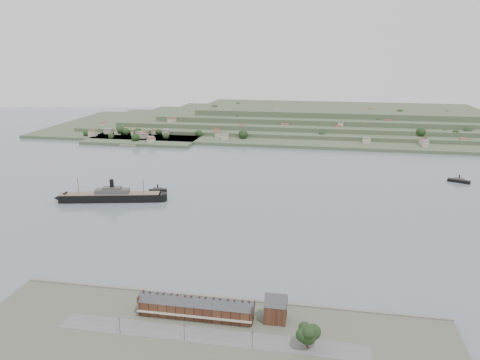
% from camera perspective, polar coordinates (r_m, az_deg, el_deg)
% --- Properties ---
extents(ground, '(1400.00, 1400.00, 0.00)m').
position_cam_1_polar(ground, '(381.34, 2.88, -3.31)').
color(ground, slate).
rests_on(ground, ground).
extents(near_shore, '(220.00, 80.00, 2.60)m').
position_cam_1_polar(near_shore, '(216.08, -4.06, -19.37)').
color(near_shore, '#4C5142').
rests_on(near_shore, ground).
extents(terrace_row, '(55.60, 9.80, 11.07)m').
position_cam_1_polar(terrace_row, '(230.25, -5.40, -15.23)').
color(terrace_row, '#402117').
rests_on(terrace_row, ground).
extents(gabled_building, '(10.40, 10.18, 14.09)m').
position_cam_1_polar(gabled_building, '(226.84, 4.38, -15.33)').
color(gabled_building, '#402117').
rests_on(gabled_building, ground).
extents(far_peninsula, '(760.00, 309.00, 30.00)m').
position_cam_1_polar(far_peninsula, '(758.96, 8.95, 7.15)').
color(far_peninsula, '#3A4C32').
rests_on(far_peninsula, ground).
extents(steamship, '(94.21, 30.41, 22.85)m').
position_cam_1_polar(steamship, '(409.18, -15.81, -1.94)').
color(steamship, black).
rests_on(steamship, ground).
extents(tugboat, '(16.44, 8.28, 7.15)m').
position_cam_1_polar(tugboat, '(425.96, -9.99, -1.21)').
color(tugboat, black).
rests_on(tugboat, ground).
extents(ferry_west, '(18.87, 5.29, 7.07)m').
position_cam_1_polar(ferry_west, '(638.49, -11.14, 4.47)').
color(ferry_west, black).
rests_on(ferry_west, ground).
extents(ferry_east, '(20.82, 13.19, 7.59)m').
position_cam_1_polar(ferry_east, '(495.55, 25.13, -0.06)').
color(ferry_east, black).
rests_on(ferry_east, ground).
extents(fig_tree, '(10.57, 9.16, 11.80)m').
position_cam_1_polar(fig_tree, '(209.54, 8.31, -18.05)').
color(fig_tree, '#44301F').
rests_on(fig_tree, ground).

